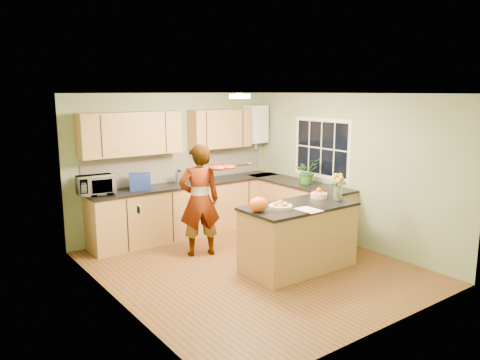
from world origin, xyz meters
TOP-DOWN VIEW (x-y plane):
  - floor at (0.00, 0.00)m, footprint 4.50×4.50m
  - ceiling at (0.00, 0.00)m, footprint 4.00×4.50m
  - wall_back at (0.00, 2.25)m, footprint 4.00×0.02m
  - wall_front at (0.00, -2.25)m, footprint 4.00×0.02m
  - wall_left at (-2.00, 0.00)m, footprint 0.02×4.50m
  - wall_right at (2.00, 0.00)m, footprint 0.02×4.50m
  - back_counter at (0.10, 1.95)m, footprint 3.64×0.62m
  - right_counter at (1.70, 0.85)m, footprint 0.62×2.24m
  - splashback at (0.10, 2.23)m, footprint 3.60×0.02m
  - upper_cabinets at (-0.18, 2.08)m, footprint 3.20×0.34m
  - boiler at (1.70, 2.09)m, footprint 0.40×0.30m
  - window_right at (1.99, 0.60)m, footprint 0.01×1.30m
  - light_switch at (-1.99, -0.60)m, footprint 0.02×0.09m
  - ceiling_lamp at (0.00, 0.30)m, footprint 0.30×0.30m
  - peninsula_island at (0.52, -0.41)m, footprint 1.65×0.85m
  - fruit_dish at (0.17, -0.41)m, footprint 0.32×0.32m
  - orange_bowl at (1.07, -0.26)m, footprint 0.25×0.25m
  - flower_vase at (1.12, -0.59)m, footprint 0.26×0.26m
  - orange_bag at (-0.18, -0.36)m, footprint 0.31×0.28m
  - papers at (0.42, -0.71)m, footprint 0.24×0.33m
  - violinist at (-0.32, 0.92)m, footprint 0.74×0.61m
  - violin at (-0.12, 0.70)m, footprint 0.71×0.61m
  - microwave at (-1.56, 1.97)m, footprint 0.58×0.42m
  - blue_box at (-0.85, 1.92)m, footprint 0.40×0.35m
  - kettle at (-0.10, 1.94)m, footprint 0.16×0.16m
  - jar_cream at (0.26, 1.97)m, footprint 0.12×0.12m
  - jar_white at (0.50, 1.91)m, footprint 0.15×0.15m
  - potted_plant at (1.70, 0.65)m, footprint 0.41×0.36m

SIDE VIEW (x-z plane):
  - floor at x=0.00m, z-range 0.00..0.00m
  - back_counter at x=0.10m, z-range 0.00..0.94m
  - right_counter at x=1.70m, z-range 0.00..0.94m
  - peninsula_island at x=0.52m, z-range 0.00..0.95m
  - violinist at x=-0.32m, z-range 0.00..1.75m
  - papers at x=0.42m, z-range 0.95..0.96m
  - fruit_dish at x=0.17m, z-range 0.94..1.05m
  - orange_bowl at x=1.07m, z-range 0.94..1.08m
  - jar_cream at x=0.26m, z-range 0.94..1.09m
  - jar_white at x=0.50m, z-range 0.94..1.12m
  - orange_bag at x=-0.18m, z-range 0.95..1.15m
  - kettle at x=-0.10m, z-range 0.91..1.21m
  - blue_box at x=-0.85m, z-range 0.94..1.21m
  - microwave at x=-1.56m, z-range 0.94..1.24m
  - potted_plant at x=1.70m, z-range 0.94..1.39m
  - splashback at x=0.10m, z-range 0.94..1.46m
  - wall_back at x=0.00m, z-range 0.00..2.50m
  - wall_front at x=0.00m, z-range 0.00..2.50m
  - wall_left at x=-2.00m, z-range 0.00..2.50m
  - wall_right at x=2.00m, z-range 0.00..2.50m
  - flower_vase at x=1.12m, z-range 1.03..1.51m
  - light_switch at x=-1.99m, z-range 1.26..1.34m
  - violin at x=-0.12m, z-range 1.31..1.49m
  - window_right at x=1.99m, z-range 1.02..2.08m
  - upper_cabinets at x=-0.18m, z-range 1.50..2.20m
  - boiler at x=1.70m, z-range 1.47..2.33m
  - ceiling_lamp at x=0.00m, z-range 2.43..2.50m
  - ceiling at x=0.00m, z-range 2.49..2.51m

